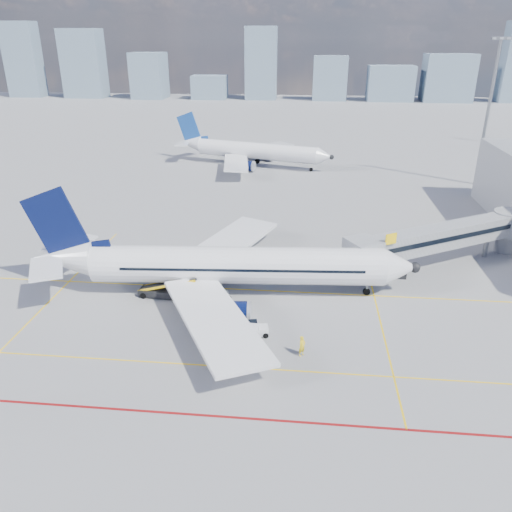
{
  "coord_description": "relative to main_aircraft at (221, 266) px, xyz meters",
  "views": [
    {
      "loc": [
        6.18,
        -40.14,
        25.34
      ],
      "look_at": [
        1.27,
        8.19,
        4.0
      ],
      "focal_mm": 35.0,
      "sensor_mm": 36.0,
      "label": 1
    }
  ],
  "objects": [
    {
      "name": "ramp_worker",
      "position": [
        8.8,
        -10.8,
        -2.27
      ],
      "size": [
        0.81,
        0.82,
        1.91
      ],
      "primitive_type": "imported",
      "rotation": [
        0.0,
        0.0,
        0.81
      ],
      "color": "yellow",
      "rests_on": "ground"
    },
    {
      "name": "distant_skyline",
      "position": [
        -3.31,
        182.93,
        8.89
      ],
      "size": [
        251.7,
        14.64,
        31.97
      ],
      "color": "slate",
      "rests_on": "ground"
    },
    {
      "name": "ground",
      "position": [
        2.33,
        -7.07,
        -3.22
      ],
      "size": [
        420.0,
        420.0,
        0.0
      ],
      "primitive_type": "plane",
      "color": "gray",
      "rests_on": "ground"
    },
    {
      "name": "second_aircraft",
      "position": [
        -3.4,
        58.36,
        0.01
      ],
      "size": [
        34.99,
        29.93,
        10.62
      ],
      "rotation": [
        0.0,
        0.0,
        -0.28
      ],
      "color": "silver",
      "rests_on": "ground"
    },
    {
      "name": "main_aircraft",
      "position": [
        0.0,
        0.0,
        0.0
      ],
      "size": [
        41.13,
        35.81,
        12.0
      ],
      "rotation": [
        0.0,
        0.0,
        0.07
      ],
      "color": "silver",
      "rests_on": "ground"
    },
    {
      "name": "apron_markings",
      "position": [
        1.75,
        -10.98,
        -3.21
      ],
      "size": [
        90.0,
        35.12,
        0.01
      ],
      "color": "yellow",
      "rests_on": "ground"
    },
    {
      "name": "jet_bridge",
      "position": [
        25.84,
        9.84,
        0.52
      ],
      "size": [
        23.55,
        15.78,
        6.3
      ],
      "color": "#9A9CA2",
      "rests_on": "ground"
    },
    {
      "name": "floodlight_mast_ne",
      "position": [
        40.33,
        47.93,
        10.37
      ],
      "size": [
        3.2,
        0.61,
        25.45
      ],
      "color": "gray",
      "rests_on": "ground"
    },
    {
      "name": "cargo_dolly",
      "position": [
        3.39,
        -9.43,
        -2.26
      ],
      "size": [
        3.24,
        1.5,
        1.76
      ],
      "rotation": [
        0.0,
        0.0,
        -0.03
      ],
      "color": "black",
      "rests_on": "ground"
    },
    {
      "name": "belt_loader",
      "position": [
        -6.12,
        -1.54,
        -2.54
      ],
      "size": [
        6.54,
        2.11,
        2.64
      ],
      "rotation": [
        0.0,
        0.0,
        -0.09
      ],
      "color": "black",
      "rests_on": "ground"
    },
    {
      "name": "baggage_tug",
      "position": [
        4.49,
        -8.04,
        -2.53
      ],
      "size": [
        2.27,
        1.63,
        1.45
      ],
      "rotation": [
        0.0,
        0.0,
        0.2
      ],
      "color": "silver",
      "rests_on": "ground"
    }
  ]
}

